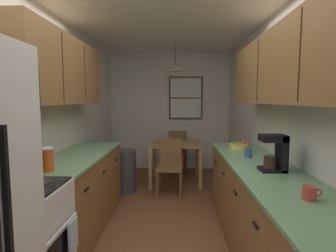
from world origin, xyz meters
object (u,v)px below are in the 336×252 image
Objects in this scene: dining_table at (176,149)px; dining_chair_near at (170,164)px; dining_chair_far at (177,149)px; trash_bin at (125,171)px; storage_canister at (47,159)px; stove_range at (15,250)px; mug_by_coffeemaker at (310,193)px; fruit_bowl at (239,146)px; table_serving_bowl at (173,142)px; coffee_maker at (276,152)px; mug_spare at (249,153)px.

dining_chair_near is (-0.09, -0.65, -0.13)m from dining_table.
dining_chair_far is 1.29× the size of trash_bin.
storage_canister reaches higher than dining_chair_far.
mug_by_coffeemaker is at bearing -2.40° from stove_range.
trash_bin is 2.86× the size of fruit_bowl.
dining_chair_near is 3.67× the size of fruit_bowl.
mug_by_coffeemaker is (2.01, -0.61, -0.06)m from storage_canister.
table_serving_bowl reaches higher than trash_bin.
trash_bin is at bearing -146.62° from dining_table.
dining_chair_far is 4.18× the size of storage_canister.
coffee_maker reaches higher than mug_by_coffeemaker.
storage_canister is at bearing -162.03° from mug_spare.
dining_table is at bearing 110.18° from coffee_maker.
dining_chair_far is at bearing 72.79° from stove_range.
stove_range reaches higher than dining_table.
storage_canister is at bearing -149.33° from fruit_bowl.
storage_canister is 1.34× the size of table_serving_bowl.
storage_canister is at bearing -98.43° from trash_bin.
dining_table is 1.04m from trash_bin.
coffee_maker reaches higher than dining_chair_far.
dining_table is 3.73× the size of fruit_bowl.
trash_bin is at bearing 132.03° from coffee_maker.
dining_chair_far is at bearing 84.71° from dining_chair_near.
table_serving_bowl is at bearing -96.98° from dining_chair_far.
dining_chair_near is at bearing 125.05° from mug_spare.
dining_table is 7.32× the size of mug_by_coffeemaker.
trash_bin is 2.24m from mug_spare.
coffee_maker is at bearing 16.71° from stove_range.
mug_by_coffeemaker reaches higher than dining_table.
mug_by_coffeemaker is 3.27m from table_serving_bowl.
fruit_bowl is at bearing 87.90° from mug_spare.
dining_chair_far is (0.03, 0.65, -0.13)m from dining_table.
dining_chair_far is (0.12, 1.30, 0.00)m from dining_chair_near.
stove_range is 5.11× the size of storage_canister.
fruit_bowl reaches higher than trash_bin.
dining_table is 1.66m from fruit_bowl.
dining_chair_near is 1.29× the size of trash_bin.
stove_range is 3.35× the size of coffee_maker.
fruit_bowl reaches higher than mug_by_coffeemaker.
table_serving_bowl is at bearing 111.64° from coffee_maker.
mug_by_coffeemaker is 0.51× the size of fruit_bowl.
fruit_bowl is at bearing 40.84° from stove_range.
mug_spare is (0.91, -1.29, 0.45)m from dining_chair_near.
mug_spare is (1.95, 0.63, -0.06)m from storage_canister.
table_serving_bowl is (0.03, 0.60, 0.28)m from dining_chair_near.
table_serving_bowl is at bearing 86.73° from dining_chair_near.
dining_chair_near is 0.66m from table_serving_bowl.
trash_bin is 2.71m from coffee_maker.
dining_table is 2.79× the size of coffee_maker.
storage_canister is 2.10m from mug_by_coffeemaker.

